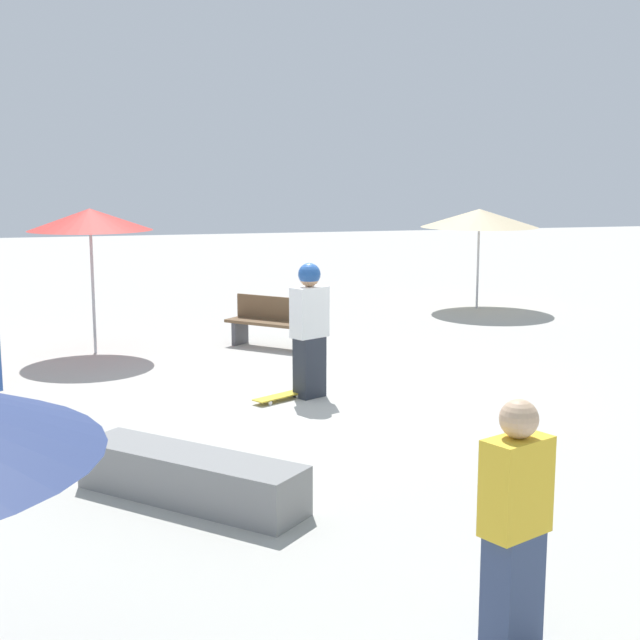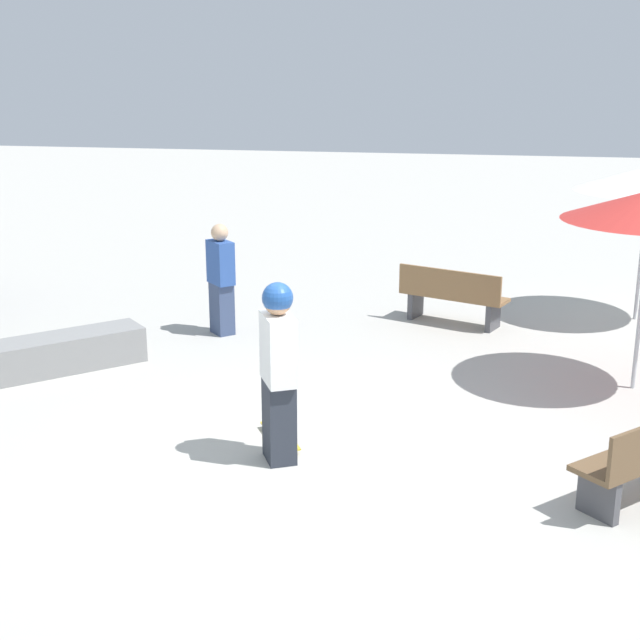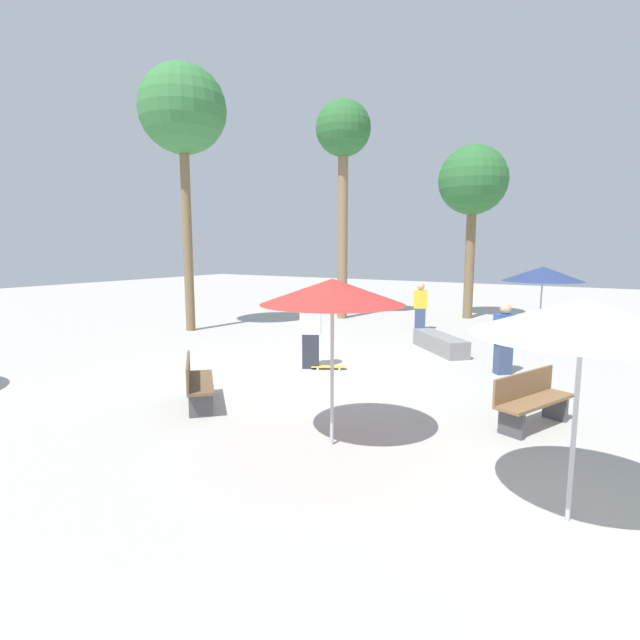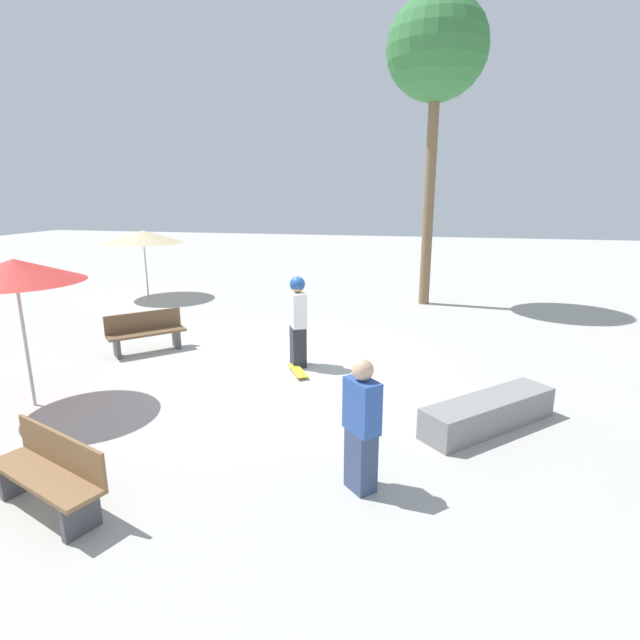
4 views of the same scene
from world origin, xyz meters
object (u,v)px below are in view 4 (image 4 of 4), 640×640
skater_main (298,319)px  bench_near (146,332)px  shade_umbrella_red (14,271)px  skateboard (298,371)px  concrete_ledge (489,413)px  shade_umbrella_tan (143,237)px  palm_tree_center_right (437,52)px  bench_far (50,474)px  bystander_far (362,426)px

skater_main → bench_near: bearing=-120.4°
skater_main → shade_umbrella_red: (3.69, 2.73, 1.23)m
skateboard → concrete_ledge: size_ratio=0.39×
concrete_ledge → shade_umbrella_tan: shade_umbrella_tan is taller
concrete_ledge → shade_umbrella_tan: 12.42m
concrete_ledge → bench_near: size_ratio=1.41×
concrete_ledge → bench_near: (6.81, -2.17, 0.20)m
skater_main → palm_tree_center_right: (-2.34, -6.33, 6.08)m
bench_near → concrete_ledge: bearing=117.0°
bench_far → bystander_far: bearing=-139.7°
skateboard → bench_near: bench_near is taller
concrete_ledge → bench_far: size_ratio=1.23×
palm_tree_center_right → bystander_far: bearing=86.8°
skater_main → shade_umbrella_red: 4.75m
concrete_ledge → bench_far: bearing=32.3°
bench_near → palm_tree_center_right: bearing=-178.6°
concrete_ledge → palm_tree_center_right: size_ratio=0.24×
concrete_ledge → shade_umbrella_red: shade_umbrella_red is taller
concrete_ledge → bench_near: bearing=-17.7°
bench_far → shade_umbrella_tan: bearing=-42.5°
skater_main → skateboard: size_ratio=2.26×
shade_umbrella_red → bystander_far: 5.77m
shade_umbrella_tan → skater_main: bearing=140.3°
shade_umbrella_tan → palm_tree_center_right: bearing=-173.8°
bench_near → skater_main: bearing=131.4°
skater_main → bystander_far: 4.32m
shade_umbrella_red → concrete_ledge: bearing=-173.9°
bench_far → bystander_far: size_ratio=1.04×
concrete_ledge → bystander_far: 2.60m
bench_near → shade_umbrella_tan: (3.05, -5.18, 1.53)m
concrete_ledge → shade_umbrella_tan: (9.86, -7.35, 1.73)m
bench_far → palm_tree_center_right: bearing=-86.8°
concrete_ledge → palm_tree_center_right: palm_tree_center_right is taller
skater_main → bench_far: 5.24m
skateboard → palm_tree_center_right: palm_tree_center_right is taller
bench_near → skateboard: bearing=124.6°
skateboard → bystander_far: bearing=-4.4°
bench_near → palm_tree_center_right: (-5.76, -6.13, 6.62)m
skateboard → shade_umbrella_red: bearing=-88.7°
skateboard → bench_near: size_ratio=0.55×
concrete_ledge → shade_umbrella_tan: bearing=-36.7°
skater_main → palm_tree_center_right: bearing=132.6°
skateboard → bench_far: size_ratio=0.48×
skateboard → bystander_far: bystander_far is taller
bench_near → bench_far: size_ratio=0.88×
skateboard → bench_near: (3.52, -0.62, 0.37)m
skateboard → shade_umbrella_red: (3.79, 2.30, 2.13)m
bystander_far → shade_umbrella_tan: bearing=177.7°
bystander_far → skater_main: bearing=160.4°
bystander_far → bench_near: bearing=-172.3°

